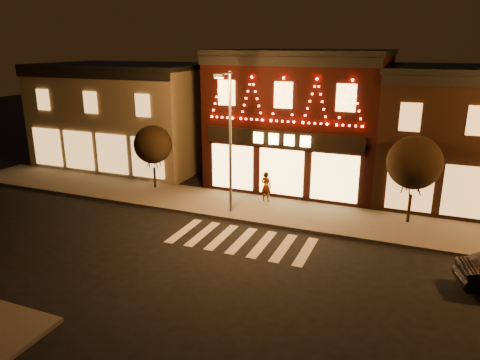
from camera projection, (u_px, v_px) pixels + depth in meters
The scene contains 9 objects.
ground at pixel (202, 281), 17.05m from camera, with size 120.00×120.00×0.00m, color black.
sidewalk_far at pixel (306, 216), 23.39m from camera, with size 44.00×4.00×0.15m, color #47423D.
building_left at pixel (129, 114), 33.09m from camera, with size 12.20×8.28×7.30m.
building_pulp at pixel (301, 118), 28.22m from camera, with size 10.20×8.34×8.30m.
building_right_a at pixel (468, 136), 24.91m from camera, with size 9.20×8.28×7.50m.
streetlamp_mid at pixel (229, 133), 22.42m from camera, with size 0.47×1.66×7.23m.
tree_left at pixel (153, 145), 27.01m from camera, with size 2.29×2.29×3.84m.
tree_right at pixel (414, 163), 21.51m from camera, with size 2.60×2.60×4.34m.
pedestrian at pixel (266, 186), 25.10m from camera, with size 0.62×0.41×1.71m, color gray.
Camera 1 is at (7.08, -13.52, 8.63)m, focal length 33.67 mm.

